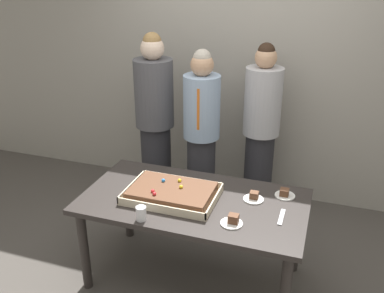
# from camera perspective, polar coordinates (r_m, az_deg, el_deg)

# --- Properties ---
(ground_plane) EXTENTS (12.00, 12.00, 0.00)m
(ground_plane) POSITION_cam_1_polar(r_m,az_deg,el_deg) (3.55, 0.19, -17.13)
(ground_plane) COLOR #4C4742
(interior_back_panel) EXTENTS (8.00, 0.12, 3.00)m
(interior_back_panel) POSITION_cam_1_polar(r_m,az_deg,el_deg) (4.32, 7.20, 12.50)
(interior_back_panel) COLOR #9E998E
(interior_back_panel) RESTS_ON ground_plane
(party_table) EXTENTS (1.64, 0.88, 0.72)m
(party_table) POSITION_cam_1_polar(r_m,az_deg,el_deg) (3.17, 0.21, -8.44)
(party_table) COLOR #2D2826
(party_table) RESTS_ON ground_plane
(sheet_cake) EXTENTS (0.66, 0.46, 0.10)m
(sheet_cake) POSITION_cam_1_polar(r_m,az_deg,el_deg) (3.14, -2.71, -6.22)
(sheet_cake) COLOR beige
(sheet_cake) RESTS_ON party_table
(plated_slice_near_left) EXTENTS (0.15, 0.15, 0.06)m
(plated_slice_near_left) POSITION_cam_1_polar(r_m,az_deg,el_deg) (3.23, 12.33, -6.25)
(plated_slice_near_left) COLOR white
(plated_slice_near_left) RESTS_ON party_table
(plated_slice_near_right) EXTENTS (0.15, 0.15, 0.06)m
(plated_slice_near_right) POSITION_cam_1_polar(r_m,az_deg,el_deg) (3.15, 8.28, -6.78)
(plated_slice_near_right) COLOR white
(plated_slice_near_right) RESTS_ON party_table
(plated_slice_far_left) EXTENTS (0.15, 0.15, 0.07)m
(plated_slice_far_left) POSITION_cam_1_polar(r_m,az_deg,el_deg) (2.86, 5.46, -9.93)
(plated_slice_far_left) COLOR white
(plated_slice_far_left) RESTS_ON party_table
(drink_cup_nearest) EXTENTS (0.07, 0.07, 0.10)m
(drink_cup_nearest) POSITION_cam_1_polar(r_m,az_deg,el_deg) (2.89, -6.84, -8.92)
(drink_cup_nearest) COLOR white
(drink_cup_nearest) RESTS_ON party_table
(cake_server_utensil) EXTENTS (0.03, 0.20, 0.01)m
(cake_server_utensil) POSITION_cam_1_polar(r_m,az_deg,el_deg) (2.98, 11.92, -9.25)
(cake_server_utensil) COLOR silver
(cake_server_utensil) RESTS_ON party_table
(person_serving_front) EXTENTS (0.33, 0.33, 1.64)m
(person_serving_front) POSITION_cam_1_polar(r_m,az_deg,el_deg) (3.91, 1.28, 1.60)
(person_serving_front) COLOR #28282D
(person_serving_front) RESTS_ON ground_plane
(person_green_shirt_behind) EXTENTS (0.34, 0.34, 1.67)m
(person_green_shirt_behind) POSITION_cam_1_polar(r_m,az_deg,el_deg) (4.05, 9.24, 2.28)
(person_green_shirt_behind) COLOR #28282D
(person_green_shirt_behind) RESTS_ON ground_plane
(person_striped_tie_right) EXTENTS (0.37, 0.37, 1.75)m
(person_striped_tie_right) POSITION_cam_1_polar(r_m,az_deg,el_deg) (4.11, -5.00, 3.38)
(person_striped_tie_right) COLOR #28282D
(person_striped_tie_right) RESTS_ON ground_plane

